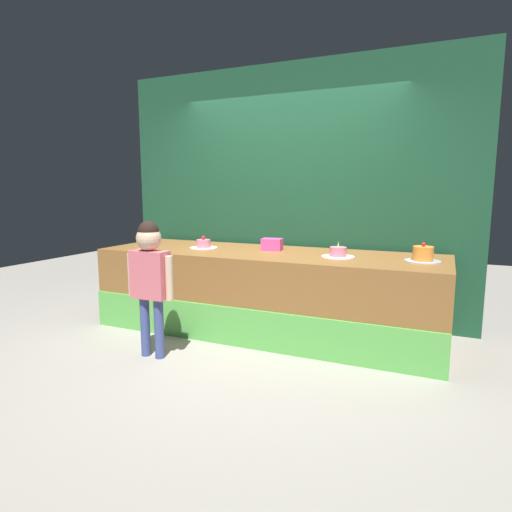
{
  "coord_description": "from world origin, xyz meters",
  "views": [
    {
      "loc": [
        1.65,
        -3.46,
        1.45
      ],
      "look_at": [
        -0.03,
        0.33,
        0.82
      ],
      "focal_mm": 30.2,
      "sensor_mm": 36.0,
      "label": 1
    }
  ],
  "objects_px": {
    "child_figure": "(150,270)",
    "pink_box": "(272,244)",
    "cake_left": "(203,245)",
    "cake_center": "(338,253)",
    "donut": "(150,242)",
    "cake_right": "(423,255)"
  },
  "relations": [
    {
      "from": "child_figure",
      "to": "cake_left",
      "type": "relative_size",
      "value": 3.97
    },
    {
      "from": "child_figure",
      "to": "pink_box",
      "type": "distance_m",
      "value": 1.37
    },
    {
      "from": "child_figure",
      "to": "cake_center",
      "type": "height_order",
      "value": "child_figure"
    },
    {
      "from": "child_figure",
      "to": "donut",
      "type": "xyz_separation_m",
      "value": [
        -0.83,
        1.09,
        0.08
      ]
    },
    {
      "from": "cake_center",
      "to": "cake_right",
      "type": "relative_size",
      "value": 1.0
    },
    {
      "from": "cake_left",
      "to": "child_figure",
      "type": "bearing_deg",
      "value": -84.9
    },
    {
      "from": "pink_box",
      "to": "cake_left",
      "type": "bearing_deg",
      "value": -168.48
    },
    {
      "from": "cake_right",
      "to": "donut",
      "type": "bearing_deg",
      "value": 179.53
    },
    {
      "from": "cake_left",
      "to": "cake_right",
      "type": "distance_m",
      "value": 2.22
    },
    {
      "from": "cake_center",
      "to": "child_figure",
      "type": "bearing_deg",
      "value": -143.84
    },
    {
      "from": "donut",
      "to": "cake_center",
      "type": "distance_m",
      "value": 2.22
    },
    {
      "from": "cake_left",
      "to": "cake_right",
      "type": "bearing_deg",
      "value": 0.5
    },
    {
      "from": "donut",
      "to": "cake_left",
      "type": "height_order",
      "value": "cake_left"
    },
    {
      "from": "donut",
      "to": "cake_right",
      "type": "relative_size",
      "value": 0.48
    },
    {
      "from": "pink_box",
      "to": "cake_center",
      "type": "bearing_deg",
      "value": -14.08
    },
    {
      "from": "pink_box",
      "to": "cake_right",
      "type": "height_order",
      "value": "cake_right"
    },
    {
      "from": "donut",
      "to": "cake_left",
      "type": "bearing_deg",
      "value": -3.36
    },
    {
      "from": "pink_box",
      "to": "donut",
      "type": "height_order",
      "value": "pink_box"
    },
    {
      "from": "child_figure",
      "to": "cake_left",
      "type": "distance_m",
      "value": 1.06
    },
    {
      "from": "cake_center",
      "to": "cake_right",
      "type": "xyz_separation_m",
      "value": [
        0.74,
        0.05,
        0.02
      ]
    },
    {
      "from": "child_figure",
      "to": "cake_right",
      "type": "distance_m",
      "value": 2.38
    },
    {
      "from": "donut",
      "to": "cake_left",
      "type": "xyz_separation_m",
      "value": [
        0.74,
        -0.04,
        0.02
      ]
    }
  ]
}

